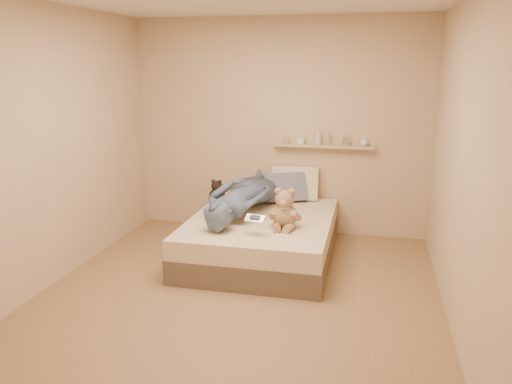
% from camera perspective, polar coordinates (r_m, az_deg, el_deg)
% --- Properties ---
extents(room, '(3.80, 3.80, 3.80)m').
position_cam_1_polar(room, '(4.29, -1.96, 4.37)').
color(room, olive).
rests_on(room, ground).
extents(bed, '(1.50, 1.90, 0.45)m').
position_cam_1_polar(bed, '(5.44, 0.67, -5.17)').
color(bed, brown).
rests_on(bed, floor).
extents(game_console, '(0.20, 0.11, 0.07)m').
position_cam_1_polar(game_console, '(4.76, -0.11, -3.05)').
color(game_console, silver).
rests_on(game_console, bed).
extents(teddy_bear, '(0.35, 0.33, 0.42)m').
position_cam_1_polar(teddy_bear, '(4.98, 3.28, -2.25)').
color(teddy_bear, '#A18458').
rests_on(teddy_bear, bed).
extents(dark_plush, '(0.19, 0.19, 0.29)m').
position_cam_1_polar(dark_plush, '(5.87, -4.48, -0.15)').
color(dark_plush, black).
rests_on(dark_plush, bed).
extents(pillow_cream, '(0.56, 0.26, 0.42)m').
position_cam_1_polar(pillow_cream, '(6.07, 4.52, 1.04)').
color(pillow_cream, beige).
rests_on(pillow_cream, bed).
extents(pillow_grey, '(0.56, 0.44, 0.37)m').
position_cam_1_polar(pillow_grey, '(5.96, 3.31, 0.51)').
color(pillow_grey, slate).
rests_on(pillow_grey, bed).
extents(person, '(0.85, 1.76, 0.40)m').
position_cam_1_polar(person, '(5.50, -1.32, -0.29)').
color(person, '#4C5C78').
rests_on(person, bed).
extents(wall_shelf, '(1.20, 0.12, 0.03)m').
position_cam_1_polar(wall_shelf, '(6.02, 7.71, 5.22)').
color(wall_shelf, tan).
rests_on(wall_shelf, wall_back).
extents(shelf_bottles, '(1.02, 0.13, 0.19)m').
position_cam_1_polar(shelf_bottles, '(6.00, 8.51, 5.94)').
color(shelf_bottles, '#A39D8C').
rests_on(shelf_bottles, wall_shelf).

